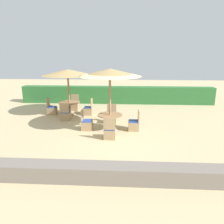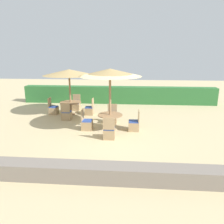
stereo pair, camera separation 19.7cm
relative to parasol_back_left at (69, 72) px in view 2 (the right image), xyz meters
name	(u,v)px [view 2 (the right image)]	position (x,y,z in m)	size (l,w,h in m)	color
ground_plane	(111,137)	(2.53, -3.24, -2.34)	(40.00, 40.00, 0.00)	#C6B284
hedge_row	(119,95)	(2.53, 3.09, -1.77)	(13.00, 0.70, 1.15)	#2D6B33
stone_border	(101,173)	(2.53, -6.46, -2.11)	(10.00, 0.56, 0.46)	slate
parasol_back_left	(69,72)	(0.00, 0.00, 0.00)	(2.80, 2.80, 2.51)	#93704C
round_table_back_left	(71,104)	(0.00, 0.00, -1.76)	(1.18, 1.18, 0.71)	#93704C
patio_chair_back_left_west	(53,109)	(-1.01, 0.00, -2.08)	(0.46, 0.46, 0.93)	tan
patio_chair_back_left_south	(67,115)	(0.04, -1.03, -2.08)	(0.46, 0.46, 0.93)	tan
patio_chair_back_left_east	(90,110)	(1.05, 0.04, -2.08)	(0.46, 0.46, 0.93)	tan
patio_chair_back_left_north	(76,106)	(0.05, 1.01, -2.08)	(0.46, 0.46, 0.93)	tan
parasol_center	(110,73)	(2.43, -2.41, 0.21)	(2.68, 2.68, 2.73)	#93704C
round_table_center	(110,118)	(2.43, -2.41, -1.77)	(1.10, 1.10, 0.72)	#93704C
patio_chair_center_east	(134,125)	(3.50, -2.39, -2.08)	(0.46, 0.46, 0.93)	tan
patio_chair_center_south	(109,132)	(2.48, -3.44, -2.08)	(0.46, 0.46, 0.93)	tan
patio_chair_center_west	(87,124)	(1.38, -2.45, -2.08)	(0.46, 0.46, 0.93)	tan
patio_chair_center_north	(112,118)	(2.43, -1.42, -2.08)	(0.46, 0.46, 0.93)	tan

